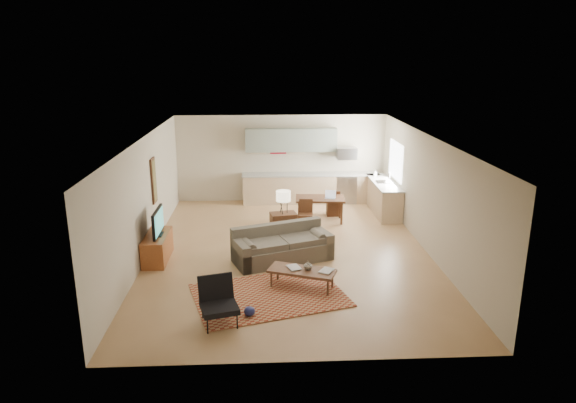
{
  "coord_description": "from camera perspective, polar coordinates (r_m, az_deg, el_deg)",
  "views": [
    {
      "loc": [
        -0.58,
        -11.28,
        4.48
      ],
      "look_at": [
        0.0,
        0.3,
        1.15
      ],
      "focal_mm": 32.0,
      "sensor_mm": 36.0,
      "label": 1
    }
  ],
  "objects": [
    {
      "name": "armchair",
      "position": [
        8.99,
        -7.67,
        -11.1
      ],
      "size": [
        0.87,
        0.87,
        0.81
      ],
      "primitive_type": null,
      "rotation": [
        0.0,
        0.0,
        0.27
      ],
      "color": "black",
      "rests_on": "floor"
    },
    {
      "name": "sofa",
      "position": [
        11.52,
        -0.61,
        -4.76
      ],
      "size": [
        2.47,
        1.72,
        0.79
      ],
      "primitive_type": null,
      "rotation": [
        0.0,
        0.0,
        0.36
      ],
      "color": "#5E5749",
      "rests_on": "floor"
    },
    {
      "name": "wall_art_left",
      "position": [
        12.8,
        -14.66,
        2.27
      ],
      "size": [
        0.06,
        0.42,
        1.1
      ],
      "primitive_type": null,
      "color": "olive",
      "rests_on": "room"
    },
    {
      "name": "coffee_table",
      "position": [
        10.29,
        1.55,
        -8.58
      ],
      "size": [
        1.42,
        0.97,
        0.4
      ],
      "primitive_type": null,
      "rotation": [
        0.0,
        0.0,
        -0.37
      ],
      "color": "#553422",
      "rests_on": "floor"
    },
    {
      "name": "vase",
      "position": [
        10.19,
        2.22,
        -7.08
      ],
      "size": [
        0.23,
        0.23,
        0.18
      ],
      "primitive_type": "imported",
      "rotation": [
        0.0,
        0.0,
        0.16
      ],
      "color": "black",
      "rests_on": "coffee_table"
    },
    {
      "name": "rug",
      "position": [
        10.06,
        -2.11,
        -10.36
      ],
      "size": [
        3.24,
        2.66,
        0.02
      ],
      "primitive_type": "cube",
      "rotation": [
        0.0,
        0.0,
        0.29
      ],
      "color": "maroon",
      "rests_on": "floor"
    },
    {
      "name": "tv_credenza",
      "position": [
        11.97,
        -14.31,
        -4.95
      ],
      "size": [
        0.49,
        1.28,
        0.59
      ],
      "primitive_type": null,
      "color": "brown",
      "rests_on": "floor"
    },
    {
      "name": "triptych",
      "position": [
        15.99,
        -1.11,
        6.2
      ],
      "size": [
        1.7,
        0.04,
        0.5
      ],
      "primitive_type": null,
      "color": "beige",
      "rests_on": "room"
    },
    {
      "name": "kitchen_range",
      "position": [
        16.18,
        6.4,
        1.51
      ],
      "size": [
        0.62,
        0.62,
        0.9
      ],
      "primitive_type": "cube",
      "color": "#A5A8AD",
      "rests_on": "ground"
    },
    {
      "name": "soap_bottle",
      "position": [
        15.82,
        9.67,
        3.15
      ],
      "size": [
        0.1,
        0.1,
        0.19
      ],
      "primitive_type": "imported",
      "rotation": [
        0.0,
        0.0,
        0.09
      ],
      "color": "beige",
      "rests_on": "kitchen_counter_right"
    },
    {
      "name": "room",
      "position": [
        11.72,
        0.07,
        0.53
      ],
      "size": [
        9.0,
        9.0,
        9.0
      ],
      "color": "#A67B4E",
      "rests_on": "ground"
    },
    {
      "name": "upper_cabinets",
      "position": [
        15.83,
        0.36,
        6.84
      ],
      "size": [
        2.8,
        0.34,
        0.7
      ],
      "primitive_type": "cube",
      "color": "gray",
      "rests_on": "room"
    },
    {
      "name": "book_b",
      "position": [
        10.2,
        3.72,
        -7.55
      ],
      "size": [
        0.5,
        0.51,
        0.02
      ],
      "primitive_type": "imported",
      "rotation": [
        0.0,
        0.0,
        -0.56
      ],
      "color": "navy",
      "rests_on": "coffee_table"
    },
    {
      "name": "kitchen_microwave",
      "position": [
        15.96,
        6.52,
        5.35
      ],
      "size": [
        0.62,
        0.4,
        0.35
      ],
      "primitive_type": "cube",
      "color": "#A5A8AD",
      "rests_on": "room"
    },
    {
      "name": "window_right",
      "position": [
        15.06,
        11.88,
        4.47
      ],
      "size": [
        0.02,
        1.4,
        1.05
      ],
      "primitive_type": "cube",
      "color": "white",
      "rests_on": "room"
    },
    {
      "name": "book_a",
      "position": [
        10.23,
        0.06,
        -7.44
      ],
      "size": [
        0.42,
        0.45,
        0.03
      ],
      "primitive_type": "imported",
      "rotation": [
        0.0,
        0.0,
        0.33
      ],
      "color": "maroon",
      "rests_on": "coffee_table"
    },
    {
      "name": "console_table",
      "position": [
        12.71,
        -0.51,
        -2.86
      ],
      "size": [
        0.69,
        0.53,
        0.73
      ],
      "primitive_type": null,
      "rotation": [
        0.0,
        0.0,
        0.19
      ],
      "color": "#3C2213",
      "rests_on": "floor"
    },
    {
      "name": "tv",
      "position": [
        11.77,
        -14.28,
        -2.26
      ],
      "size": [
        0.1,
        0.99,
        0.59
      ],
      "primitive_type": null,
      "color": "black",
      "rests_on": "tv_credenza"
    },
    {
      "name": "kitchen_counter_back",
      "position": [
        16.04,
        2.52,
        1.5
      ],
      "size": [
        4.26,
        0.64,
        0.92
      ],
      "primitive_type": null,
      "color": "tan",
      "rests_on": "ground"
    },
    {
      "name": "laptop",
      "position": [
        14.08,
        4.71,
        0.76
      ],
      "size": [
        0.33,
        0.27,
        0.21
      ],
      "primitive_type": null,
      "rotation": [
        0.0,
        0.0,
        -0.22
      ],
      "color": "#A5A8AD",
      "rests_on": "dining_table"
    },
    {
      "name": "dining_chair_near",
      "position": [
        13.68,
        1.98,
        -1.42
      ],
      "size": [
        0.4,
        0.42,
        0.76
      ],
      "primitive_type": null,
      "rotation": [
        0.0,
        0.0,
        -0.11
      ],
      "color": "#3C2213",
      "rests_on": "floor"
    },
    {
      "name": "kitchen_counter_right",
      "position": [
        15.24,
        10.55,
        0.46
      ],
      "size": [
        0.64,
        2.26,
        0.92
      ],
      "primitive_type": null,
      "color": "tan",
      "rests_on": "ground"
    },
    {
      "name": "dining_table",
      "position": [
        14.25,
        3.56,
        -0.89
      ],
      "size": [
        1.39,
        0.86,
        0.68
      ],
      "primitive_type": null,
      "rotation": [
        0.0,
        0.0,
        -0.07
      ],
      "color": "#3C2213",
      "rests_on": "floor"
    },
    {
      "name": "dining_chair_far",
      "position": [
        14.82,
        5.02,
        -0.1
      ],
      "size": [
        0.36,
        0.38,
        0.76
      ],
      "primitive_type": null,
      "rotation": [
        0.0,
        0.0,
        3.13
      ],
      "color": "#3C2213",
      "rests_on": "floor"
    },
    {
      "name": "table_lamp",
      "position": [
        12.52,
        -0.52,
        -0.03
      ],
      "size": [
        0.45,
        0.45,
        0.58
      ],
      "primitive_type": null,
      "rotation": [
        0.0,
        0.0,
        0.31
      ],
      "color": "beige",
      "rests_on": "console_table"
    }
  ]
}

